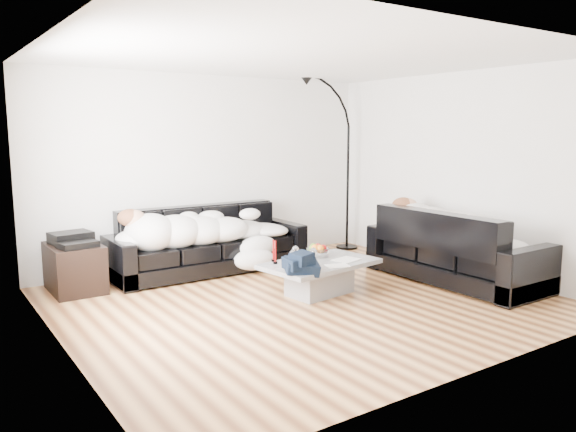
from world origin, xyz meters
TOP-DOWN VIEW (x-y plane):
  - ground at (0.00, 0.00)m, footprint 5.00×5.00m
  - wall_back at (0.00, 2.25)m, footprint 5.00×0.02m
  - wall_left at (-2.50, 0.00)m, footprint 0.02×4.50m
  - wall_right at (2.50, 0.00)m, footprint 0.02×4.50m
  - ceiling at (0.00, 0.00)m, footprint 5.00×5.00m
  - sofa_back at (-0.27, 1.76)m, footprint 2.58×0.89m
  - sofa_right at (2.03, -0.39)m, footprint 0.94×2.20m
  - sleeper_back at (-0.27, 1.71)m, footprint 2.18×0.75m
  - sleeper_right at (2.03, -0.39)m, footprint 0.80×1.89m
  - teal_cushion at (1.97, 0.30)m, footprint 0.42×0.38m
  - coffee_table at (0.29, 0.09)m, footprint 1.39×0.92m
  - fruit_bowl at (0.43, 0.31)m, footprint 0.31×0.31m
  - wine_glass_a at (0.03, 0.20)m, footprint 0.09×0.09m
  - wine_glass_b at (-0.08, 0.09)m, footprint 0.08×0.08m
  - wine_glass_c at (0.17, 0.04)m, footprint 0.10×0.10m
  - candle_left at (-0.18, 0.29)m, footprint 0.05×0.05m
  - candle_right at (-0.14, 0.39)m, footprint 0.06×0.06m
  - newspaper_a at (0.60, -0.02)m, footprint 0.35×0.30m
  - newspaper_b at (0.32, -0.19)m, footprint 0.29×0.24m
  - navy_jacket at (-0.19, -0.21)m, footprint 0.38×0.32m
  - shoes at (1.92, 0.17)m, footprint 0.50×0.42m
  - av_cabinet at (-1.97, 1.80)m, footprint 0.55×0.80m
  - stereo at (-1.97, 1.80)m, footprint 0.49×0.40m
  - floor_lamp at (2.19, 1.87)m, footprint 0.90×0.50m

SIDE VIEW (x-z plane):
  - ground at x=0.00m, z-range 0.00..0.00m
  - shoes at x=1.92m, z-range 0.00..0.10m
  - coffee_table at x=0.29m, z-range 0.00..0.38m
  - av_cabinet at x=-1.97m, z-range 0.00..0.55m
  - newspaper_b at x=0.32m, z-range 0.38..0.39m
  - newspaper_a at x=0.60m, z-range 0.38..0.39m
  - sofa_back at x=-0.27m, z-range 0.00..0.84m
  - sofa_right at x=2.03m, z-range 0.00..0.89m
  - fruit_bowl at x=0.43m, z-range 0.38..0.54m
  - wine_glass_b at x=-0.08m, z-range 0.38..0.55m
  - wine_glass_c at x=0.17m, z-range 0.38..0.56m
  - wine_glass_a at x=0.03m, z-range 0.38..0.57m
  - candle_right at x=-0.14m, z-range 0.38..0.63m
  - candle_left at x=-0.18m, z-range 0.38..0.64m
  - navy_jacket at x=-0.19m, z-range 0.46..0.64m
  - stereo at x=-1.97m, z-range 0.55..0.68m
  - sleeper_back at x=-0.27m, z-range 0.42..0.86m
  - sleeper_right at x=2.03m, z-range 0.42..0.88m
  - teal_cushion at x=1.97m, z-range 0.62..0.82m
  - floor_lamp at x=2.19m, z-range 0.00..2.34m
  - wall_back at x=0.00m, z-range 0.00..2.60m
  - wall_left at x=-2.50m, z-range 0.00..2.60m
  - wall_right at x=2.50m, z-range 0.00..2.60m
  - ceiling at x=0.00m, z-range 2.60..2.60m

